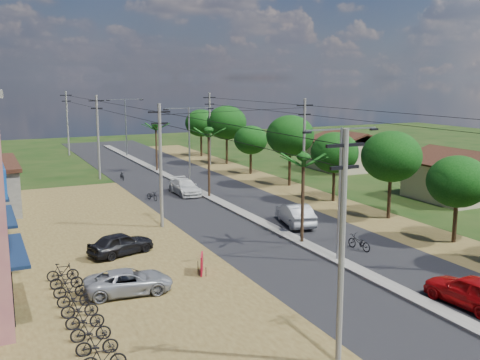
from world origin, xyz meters
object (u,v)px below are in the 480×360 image
(car_parked_dark, at_px, (121,244))
(car_parked_silver, at_px, (129,282))
(car_red_near, at_px, (470,292))
(car_silver_mid, at_px, (295,215))
(moto_rider_east, at_px, (359,243))
(roadside_sign, at_px, (202,264))
(car_white_far, at_px, (185,187))
(parked_scooter_row, at_px, (80,307))

(car_parked_dark, bearing_deg, car_parked_silver, 151.61)
(car_red_near, relative_size, car_silver_mid, 0.94)
(car_parked_dark, height_order, moto_rider_east, car_parked_dark)
(car_parked_dark, distance_m, moto_rider_east, 14.89)
(car_silver_mid, height_order, roadside_sign, car_silver_mid)
(car_white_far, distance_m, car_parked_silver, 24.49)
(car_silver_mid, bearing_deg, car_parked_dark, 19.19)
(car_silver_mid, relative_size, moto_rider_east, 2.62)
(car_parked_silver, xyz_separation_m, parked_scooter_row, (-2.76, -1.88, -0.11))
(car_silver_mid, relative_size, car_parked_silver, 1.10)
(car_silver_mid, xyz_separation_m, moto_rider_east, (0.46, -7.07, -0.31))
(car_red_near, relative_size, car_white_far, 0.95)
(car_white_far, height_order, parked_scooter_row, car_white_far)
(car_parked_dark, bearing_deg, roadside_sign, -166.25)
(car_white_far, bearing_deg, parked_scooter_row, -119.95)
(car_red_near, bearing_deg, roadside_sign, -49.57)
(car_parked_silver, distance_m, moto_rider_east, 15.02)
(car_white_far, bearing_deg, car_red_near, -83.90)
(moto_rider_east, bearing_deg, parked_scooter_row, -0.09)
(roadside_sign, bearing_deg, car_parked_dark, 145.93)
(car_parked_silver, height_order, car_parked_dark, car_parked_dark)
(car_parked_silver, bearing_deg, roadside_sign, -69.31)
(car_parked_silver, bearing_deg, moto_rider_east, -81.00)
(car_white_far, height_order, roadside_sign, car_white_far)
(car_white_far, relative_size, car_parked_silver, 1.10)
(car_red_near, height_order, moto_rider_east, car_red_near)
(car_silver_mid, bearing_deg, car_parked_silver, 41.38)
(moto_rider_east, bearing_deg, roadside_sign, -10.59)
(car_silver_mid, height_order, car_parked_dark, car_silver_mid)
(car_white_far, xyz_separation_m, car_parked_silver, (-10.92, -21.92, -0.09))
(moto_rider_east, xyz_separation_m, parked_scooter_row, (-17.74, -2.81, 0.01))
(car_white_far, bearing_deg, car_parked_dark, -122.31)
(roadside_sign, height_order, parked_scooter_row, roadside_sign)
(car_white_far, bearing_deg, car_parked_silver, -116.54)
(car_parked_silver, bearing_deg, parked_scooter_row, 129.76)
(car_silver_mid, distance_m, parked_scooter_row, 19.92)
(car_red_near, height_order, car_parked_silver, car_red_near)
(moto_rider_east, bearing_deg, car_parked_dark, -30.83)
(roadside_sign, bearing_deg, car_silver_mid, 57.88)
(car_parked_dark, bearing_deg, moto_rider_east, -129.95)
(car_silver_mid, bearing_deg, car_red_near, 101.46)
(car_parked_silver, distance_m, car_parked_dark, 6.55)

